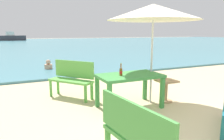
{
  "coord_description": "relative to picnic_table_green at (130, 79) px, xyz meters",
  "views": [
    {
      "loc": [
        -2.71,
        -2.34,
        1.67
      ],
      "look_at": [
        -0.25,
        3.0,
        0.6
      ],
      "focal_mm": 33.14,
      "sensor_mm": 36.0,
      "label": 1
    }
  ],
  "objects": [
    {
      "name": "ground_plane",
      "position": [
        0.49,
        -1.54,
        -0.65
      ],
      "size": [
        120.0,
        120.0,
        0.0
      ],
      "primitive_type": "plane",
      "color": "beige"
    },
    {
      "name": "beer_bottle_amber",
      "position": [
        -0.23,
        -0.02,
        0.2
      ],
      "size": [
        0.07,
        0.07,
        0.26
      ],
      "color": "brown",
      "rests_on": "picnic_table_green"
    },
    {
      "name": "side_table_wood",
      "position": [
        1.01,
        -0.02,
        -0.3
      ],
      "size": [
        0.44,
        0.44,
        0.54
      ],
      "color": "tan",
      "rests_on": "ground_plane"
    },
    {
      "name": "boat_tanker",
      "position": [
        -2.79,
        42.39,
        0.06
      ],
      "size": [
        4.86,
        1.32,
        1.77
      ],
      "color": "#38383F",
      "rests_on": "sea_water"
    },
    {
      "name": "bench_green_right",
      "position": [
        -0.97,
        1.29,
        -0.11
      ],
      "size": [
        1.03,
        1.17,
        0.95
      ],
      "color": "#60B24C",
      "rests_on": "ground_plane"
    },
    {
      "name": "sea_water",
      "position": [
        0.49,
        28.46,
        -0.61
      ],
      "size": [
        120.0,
        50.0,
        0.08
      ],
      "primitive_type": "cube",
      "color": "teal",
      "rests_on": "ground_plane"
    },
    {
      "name": "patio_umbrella",
      "position": [
        0.63,
        0.08,
        1.47
      ],
      "size": [
        2.1,
        2.1,
        2.3
      ],
      "color": "silver",
      "rests_on": "ground_plane"
    },
    {
      "name": "bench_green_left",
      "position": [
        -1.07,
        -2.08,
        -0.11
      ],
      "size": [
        0.5,
        1.23,
        0.95
      ],
      "color": "#4C9E47",
      "rests_on": "ground_plane"
    },
    {
      "name": "picnic_table_green",
      "position": [
        0.0,
        0.0,
        0.0
      ],
      "size": [
        1.4,
        0.8,
        0.76
      ],
      "color": "#3D8C42",
      "rests_on": "ground_plane"
    },
    {
      "name": "swimmer_person",
      "position": [
        -0.99,
        5.52,
        -0.41
      ],
      "size": [
        0.34,
        0.34,
        0.41
      ],
      "color": "tan",
      "rests_on": "sea_water"
    }
  ]
}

